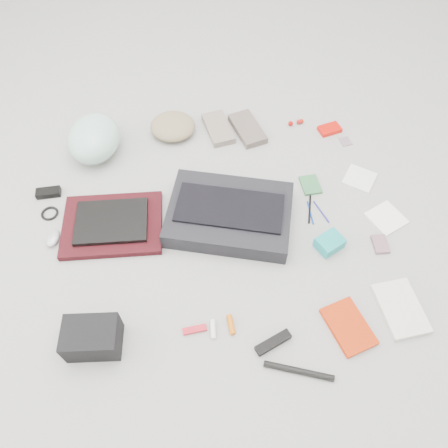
{
  "coord_description": "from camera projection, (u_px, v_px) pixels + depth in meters",
  "views": [
    {
      "loc": [
        -0.15,
        -1.0,
        1.53
      ],
      "look_at": [
        0.0,
        0.0,
        0.05
      ],
      "focal_mm": 35.0,
      "sensor_mm": 36.0,
      "label": 1
    }
  ],
  "objects": [
    {
      "name": "ground_plane",
      "position": [
        224.0,
        231.0,
        1.84
      ],
      "size": [
        4.0,
        4.0,
        0.0
      ],
      "primitive_type": "plane",
      "color": "gray"
    },
    {
      "name": "messenger_bag",
      "position": [
        229.0,
        215.0,
        1.83
      ],
      "size": [
        0.59,
        0.49,
        0.08
      ],
      "primitive_type": "cube",
      "rotation": [
        0.0,
        0.0,
        -0.3
      ],
      "color": "black",
      "rests_on": "ground_plane"
    },
    {
      "name": "bag_flap",
      "position": [
        230.0,
        208.0,
        1.79
      ],
      "size": [
        0.48,
        0.32,
        0.01
      ],
      "primitive_type": "cube",
      "rotation": [
        0.0,
        0.0,
        -0.3
      ],
      "color": "black",
      "rests_on": "messenger_bag"
    },
    {
      "name": "laptop_sleeve",
      "position": [
        113.0,
        225.0,
        1.83
      ],
      "size": [
        0.43,
        0.34,
        0.03
      ],
      "primitive_type": "cube",
      "rotation": [
        0.0,
        0.0,
        -0.07
      ],
      "color": "#340A0F",
      "rests_on": "ground_plane"
    },
    {
      "name": "laptop",
      "position": [
        111.0,
        221.0,
        1.81
      ],
      "size": [
        0.31,
        0.24,
        0.02
      ],
      "primitive_type": "cube",
      "rotation": [
        0.0,
        0.0,
        -0.07
      ],
      "color": "black",
      "rests_on": "laptop_sleeve"
    },
    {
      "name": "bike_helmet",
      "position": [
        94.0,
        138.0,
        2.02
      ],
      "size": [
        0.29,
        0.34,
        0.18
      ],
      "primitive_type": "ellipsoid",
      "rotation": [
        0.0,
        0.0,
        -0.22
      ],
      "color": "#B0E2D2",
      "rests_on": "ground_plane"
    },
    {
      "name": "beanie",
      "position": [
        173.0,
        126.0,
        2.14
      ],
      "size": [
        0.27,
        0.26,
        0.08
      ],
      "primitive_type": "ellipsoid",
      "rotation": [
        0.0,
        0.0,
        -0.3
      ],
      "color": "#8D7958",
      "rests_on": "ground_plane"
    },
    {
      "name": "mitten_left",
      "position": [
        218.0,
        128.0,
        2.16
      ],
      "size": [
        0.14,
        0.23,
        0.03
      ],
      "primitive_type": "cube",
      "rotation": [
        0.0,
        0.0,
        0.17
      ],
      "color": "gray",
      "rests_on": "ground_plane"
    },
    {
      "name": "mitten_right",
      "position": [
        247.0,
        129.0,
        2.16
      ],
      "size": [
        0.17,
        0.25,
        0.03
      ],
      "primitive_type": "cube",
      "rotation": [
        0.0,
        0.0,
        0.25
      ],
      "color": "#64564F",
      "rests_on": "ground_plane"
    },
    {
      "name": "power_brick",
      "position": [
        48.0,
        193.0,
        1.93
      ],
      "size": [
        0.11,
        0.05,
        0.03
      ],
      "primitive_type": "cube",
      "rotation": [
        0.0,
        0.0,
        0.01
      ],
      "color": "black",
      "rests_on": "ground_plane"
    },
    {
      "name": "cable_coil",
      "position": [
        50.0,
        213.0,
        1.88
      ],
      "size": [
        0.08,
        0.08,
        0.01
      ],
      "primitive_type": "torus",
      "rotation": [
        0.0,
        0.0,
        -0.06
      ],
      "color": "black",
      "rests_on": "ground_plane"
    },
    {
      "name": "mouse",
      "position": [
        53.0,
        238.0,
        1.79
      ],
      "size": [
        0.07,
        0.1,
        0.03
      ],
      "primitive_type": "ellipsoid",
      "rotation": [
        0.0,
        0.0,
        -0.26
      ],
      "color": "#A3A3A9",
      "rests_on": "ground_plane"
    },
    {
      "name": "camera_bag",
      "position": [
        92.0,
        338.0,
        1.51
      ],
      "size": [
        0.2,
        0.15,
        0.12
      ],
      "primitive_type": "cube",
      "rotation": [
        0.0,
        0.0,
        -0.11
      ],
      "color": "black",
      "rests_on": "ground_plane"
    },
    {
      "name": "multitool",
      "position": [
        195.0,
        330.0,
        1.58
      ],
      "size": [
        0.09,
        0.03,
        0.01
      ],
      "primitive_type": "cube",
      "rotation": [
        0.0,
        0.0,
        0.07
      ],
      "color": "#B51522",
      "rests_on": "ground_plane"
    },
    {
      "name": "toiletry_tube_white",
      "position": [
        213.0,
        329.0,
        1.58
      ],
      "size": [
        0.03,
        0.07,
        0.02
      ],
      "primitive_type": "cylinder",
      "rotation": [
        1.57,
        0.0,
        -0.09
      ],
      "color": "silver",
      "rests_on": "ground_plane"
    },
    {
      "name": "toiletry_tube_orange",
      "position": [
        231.0,
        325.0,
        1.59
      ],
      "size": [
        0.02,
        0.07,
        0.02
      ],
      "primitive_type": "cylinder",
      "rotation": [
        1.57,
        0.0,
        0.05
      ],
      "color": "#C85A09",
      "rests_on": "ground_plane"
    },
    {
      "name": "u_lock",
      "position": [
        273.0,
        342.0,
        1.55
      ],
      "size": [
        0.14,
        0.08,
        0.03
      ],
      "primitive_type": "cube",
      "rotation": [
        0.0,
        0.0,
        0.37
      ],
      "color": "black",
      "rests_on": "ground_plane"
    },
    {
      "name": "bike_pump",
      "position": [
        299.0,
        371.0,
        1.5
      ],
      "size": [
        0.23,
        0.11,
        0.02
      ],
      "primitive_type": "cylinder",
      "rotation": [
        0.0,
        1.57,
        -0.36
      ],
      "color": "black",
      "rests_on": "ground_plane"
    },
    {
      "name": "book_red",
      "position": [
        348.0,
        327.0,
        1.59
      ],
      "size": [
        0.18,
        0.22,
        0.02
      ],
      "primitive_type": "cube",
      "rotation": [
        0.0,
        0.0,
        0.26
      ],
      "color": "red",
      "rests_on": "ground_plane"
    },
    {
      "name": "book_white",
      "position": [
        400.0,
        309.0,
        1.62
      ],
      "size": [
        0.16,
        0.23,
        0.02
      ],
      "primitive_type": "cube",
      "rotation": [
        0.0,
        0.0,
        0.06
      ],
      "color": "beige",
      "rests_on": "ground_plane"
    },
    {
      "name": "notepad",
      "position": [
        310.0,
        185.0,
        1.97
      ],
      "size": [
        0.08,
        0.11,
        0.01
      ],
      "primitive_type": "cube",
      "rotation": [
        0.0,
        0.0,
        0.03
      ],
      "color": "#2E673A",
      "rests_on": "ground_plane"
    },
    {
      "name": "pen_blue",
      "position": [
        310.0,
        213.0,
        1.88
      ],
      "size": [
        0.01,
        0.12,
        0.01
      ],
      "primitive_type": "cylinder",
      "rotation": [
        1.57,
        0.0,
        -0.05
      ],
      "color": "navy",
      "rests_on": "ground_plane"
    },
    {
      "name": "pen_black",
      "position": [
        310.0,
        209.0,
        1.89
      ],
      "size": [
        0.05,
        0.15,
        0.01
      ],
      "primitive_type": "cylinder",
      "rotation": [
        1.57,
        0.0,
        -0.3
      ],
      "color": "black",
      "rests_on": "ground_plane"
    },
    {
      "name": "pen_navy",
      "position": [
        321.0,
        212.0,
        1.89
      ],
      "size": [
        0.04,
        0.12,
        0.01
      ],
      "primitive_type": "cylinder",
      "rotation": [
        1.57,
        0.0,
        0.29
      ],
      "color": "navy",
      "rests_on": "ground_plane"
    },
    {
      "name": "accordion_wallet",
      "position": [
        330.0,
        243.0,
        1.77
      ],
      "size": [
        0.13,
        0.12,
        0.05
      ],
      "primitive_type": "cube",
      "rotation": [
        0.0,
        0.0,
        0.44
      ],
      "color": "teal",
      "rests_on": "ground_plane"
    },
    {
      "name": "card_deck",
      "position": [
        380.0,
        244.0,
        1.79
      ],
      "size": [
        0.07,
        0.09,
        0.02
      ],
      "primitive_type": "cube",
      "rotation": [
        0.0,
        0.0,
        -0.07
      ],
      "color": "#865D6C",
      "rests_on": "ground_plane"
    },
    {
      "name": "napkin_top",
      "position": [
        360.0,
        178.0,
        1.99
      ],
      "size": [
        0.18,
        0.18,
        0.01
      ],
      "primitive_type": "cube",
      "rotation": [
        0.0,
        0.0,
        0.92
      ],
      "color": "silver",
      "rests_on": "ground_plane"
    },
    {
      "name": "napkin_bottom",
      "position": [
        386.0,
        218.0,
        1.87
      ],
      "size": [
        0.18,
        0.18,
        0.01
      ],
      "primitive_type": "cube",
      "rotation": [
        0.0,
        0.0,
        0.4
      ],
      "color": "white",
      "rests_on": "ground_plane"
    },
    {
      "name": "lollipop_a",
      "position": [
        291.0,
        123.0,
        2.18
      ],
      "size": [
        0.03,
        0.03,
        0.02
      ],
      "primitive_type": "sphere",
      "rotation": [
        0.0,
        0.0,
        0.09
      ],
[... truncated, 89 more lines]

